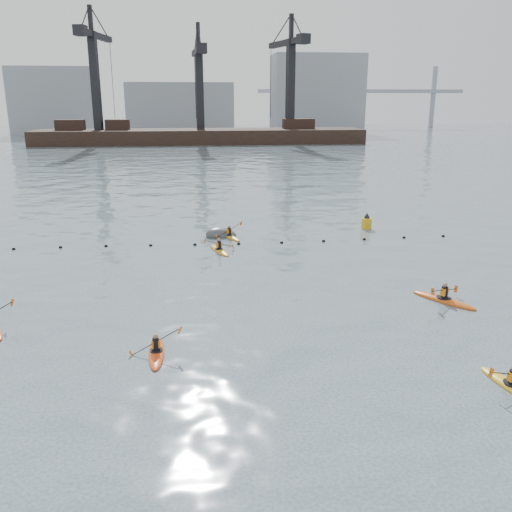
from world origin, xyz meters
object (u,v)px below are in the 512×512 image
object	(u,v)px
kayaker_0	(156,352)
kayaker_1	(512,385)
mooring_buoy	(222,236)
nav_buoy	(367,223)
kayaker_4	(444,299)
kayaker_5	(229,236)
kayaker_3	(219,250)

from	to	relation	value
kayaker_0	kayaker_1	bearing A→B (deg)	-19.97
mooring_buoy	nav_buoy	size ratio (longest dim) A/B	1.74
kayaker_4	kayaker_5	world-z (taller)	kayaker_5
kayaker_4	kayaker_1	bearing A→B (deg)	46.17
kayaker_4	kayaker_5	bearing A→B (deg)	-89.83
kayaker_1	kayaker_4	world-z (taller)	kayaker_4
kayaker_0	kayaker_1	size ratio (longest dim) A/B	0.98
kayaker_0	mooring_buoy	bearing A→B (deg)	77.26
kayaker_1	mooring_buoy	bearing A→B (deg)	99.79
kayaker_1	kayaker_4	size ratio (longest dim) A/B	0.95
kayaker_1	kayaker_5	size ratio (longest dim) A/B	1.00
kayaker_0	kayaker_5	distance (m)	18.77
kayaker_0	kayaker_3	bearing A→B (deg)	75.78
mooring_buoy	nav_buoy	distance (m)	11.30
kayaker_3	nav_buoy	size ratio (longest dim) A/B	2.20
kayaker_0	kayaker_4	world-z (taller)	kayaker_0
kayaker_1	kayaker_4	xyz separation A→B (m)	(1.38, 8.26, 0.01)
kayaker_1	nav_buoy	bearing A→B (deg)	72.84
kayaker_3	mooring_buoy	bearing A→B (deg)	66.55
kayaker_1	kayaker_3	bearing A→B (deg)	104.81
kayaker_0	mooring_buoy	world-z (taller)	kayaker_0
kayaker_0	nav_buoy	xyz separation A→B (m)	(14.83, 19.81, 0.33)
kayaker_1	kayaker_3	distance (m)	20.88
kayaker_0	kayaker_3	world-z (taller)	kayaker_0
kayaker_3	mooring_buoy	size ratio (longest dim) A/B	1.26
nav_buoy	kayaker_5	bearing A→B (deg)	-172.02
kayaker_0	kayaker_1	xyz separation A→B (m)	(12.44, -4.06, 0.00)
kayaker_5	nav_buoy	bearing A→B (deg)	-15.67
kayaker_5	mooring_buoy	bearing A→B (deg)	117.26
kayaker_0	kayaker_1	world-z (taller)	kayaker_0
kayaker_5	nav_buoy	world-z (taller)	nav_buoy
kayaker_5	kayaker_4	bearing A→B (deg)	-79.14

